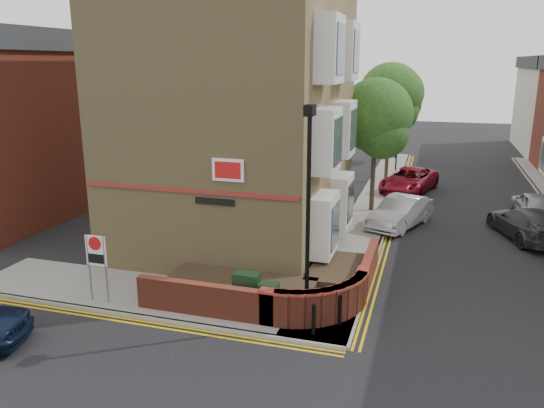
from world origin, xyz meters
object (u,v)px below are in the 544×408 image
(utility_cabinet_large, at_px, (247,291))
(zone_sign, at_px, (96,256))
(lamppost, at_px, (308,215))
(silver_car_near, at_px, (401,212))

(utility_cabinet_large, distance_m, zone_sign, 4.86)
(utility_cabinet_large, height_order, zone_sign, zone_sign)
(lamppost, xyz_separation_m, utility_cabinet_large, (-1.90, 0.10, -2.62))
(utility_cabinet_large, bearing_deg, zone_sign, -170.31)
(zone_sign, bearing_deg, lamppost, 6.07)
(zone_sign, xyz_separation_m, silver_car_near, (8.60, 11.27, -0.93))
(lamppost, relative_size, silver_car_near, 1.45)
(lamppost, bearing_deg, zone_sign, -173.93)
(utility_cabinet_large, xyz_separation_m, zone_sign, (-4.70, -0.80, 0.92))
(utility_cabinet_large, bearing_deg, lamppost, -3.01)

